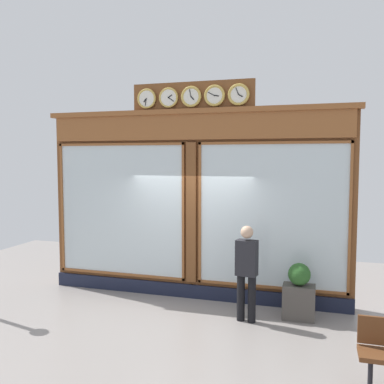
% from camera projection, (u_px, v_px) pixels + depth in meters
% --- Properties ---
extents(ground_plane, '(14.00, 14.00, 0.00)m').
position_uv_depth(ground_plane, '(134.00, 360.00, 5.99)').
color(ground_plane, gray).
extents(shop_facade, '(6.37, 0.42, 4.36)m').
position_uv_depth(shop_facade, '(194.00, 203.00, 8.62)').
color(shop_facade, brown).
rests_on(shop_facade, ground_plane).
extents(pedestrian, '(0.39, 0.27, 1.69)m').
position_uv_depth(pedestrian, '(247.00, 269.00, 7.33)').
color(pedestrian, black).
rests_on(pedestrian, ground_plane).
extents(planter_box, '(0.56, 0.36, 0.61)m').
position_uv_depth(planter_box, '(299.00, 302.00, 7.49)').
color(planter_box, '#4C4742').
rests_on(planter_box, ground_plane).
extents(planter_shrub, '(0.39, 0.39, 0.39)m').
position_uv_depth(planter_shrub, '(299.00, 274.00, 7.45)').
color(planter_shrub, '#285623').
rests_on(planter_shrub, planter_box).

